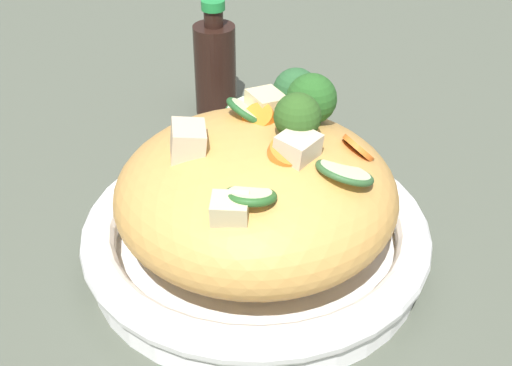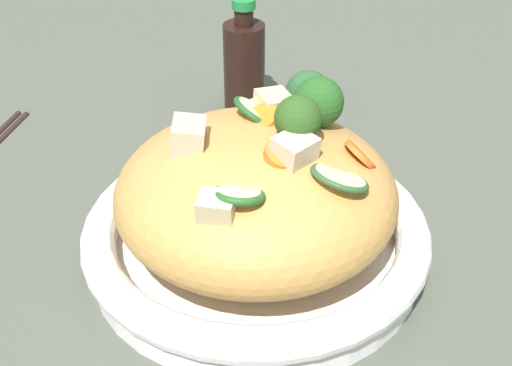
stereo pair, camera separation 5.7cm
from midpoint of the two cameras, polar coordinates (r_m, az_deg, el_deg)
name	(u,v)px [view 2 (the right image)]	position (r m, az deg, el deg)	size (l,w,h in m)	color
ground_plane	(256,260)	(0.62, 2.66, -6.09)	(3.00, 3.00, 0.00)	#494F41
serving_bowl	(256,238)	(0.60, 2.72, -4.42)	(0.28, 0.28, 0.04)	white
noodle_heap	(256,194)	(0.58, 2.83, -0.92)	(0.22, 0.22, 0.10)	#C18D45
broccoli_florets	(309,104)	(0.59, 6.97, 6.05)	(0.12, 0.08, 0.07)	#93B06D
carrot_coins	(298,136)	(0.56, 6.18, 3.53)	(0.09, 0.09, 0.04)	orange
zucchini_slices	(274,144)	(0.56, 4.35, 2.96)	(0.20, 0.13, 0.04)	beige
chicken_chunks	(244,141)	(0.55, 2.01, 3.16)	(0.14, 0.11, 0.04)	#CCB395
soy_sauce_bottle	(244,65)	(0.82, 1.10, 9.09)	(0.05, 0.05, 0.13)	black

